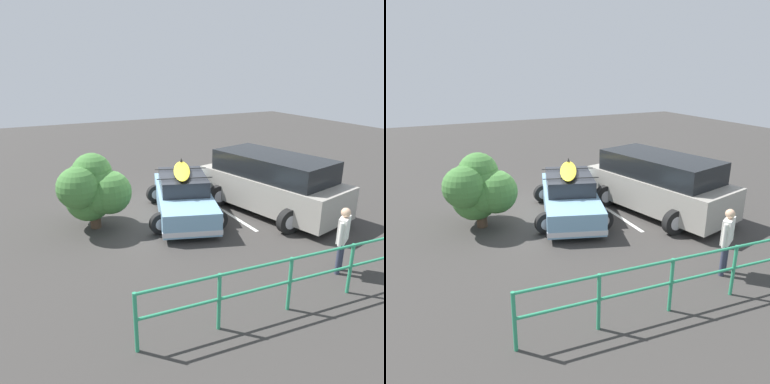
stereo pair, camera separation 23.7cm
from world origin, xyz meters
The scene contains 7 objects.
ground_plane centered at (0.00, 0.00, -0.01)m, with size 44.00×44.00×0.02m, color #383533.
parking_stripe centered at (-2.01, 0.37, 0.00)m, with size 4.21×0.12×0.00m, color silver.
sedan_car centered at (-0.68, 0.34, 0.62)m, with size 3.01×4.54×1.58m.
suv_car centered at (-3.35, 1.33, 0.96)m, with size 3.27×5.14×1.87m.
person_bystander centered at (-2.33, 5.14, 0.95)m, with size 0.54×0.38×1.57m.
railing_fence centered at (-1.10, 5.77, 0.74)m, with size 7.53×0.67×1.12m.
bush_near_left centered at (2.05, 0.05, 1.18)m, with size 2.08×2.15×2.20m.
Camera 1 is at (4.12, 10.40, 4.49)m, focal length 35.00 mm.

